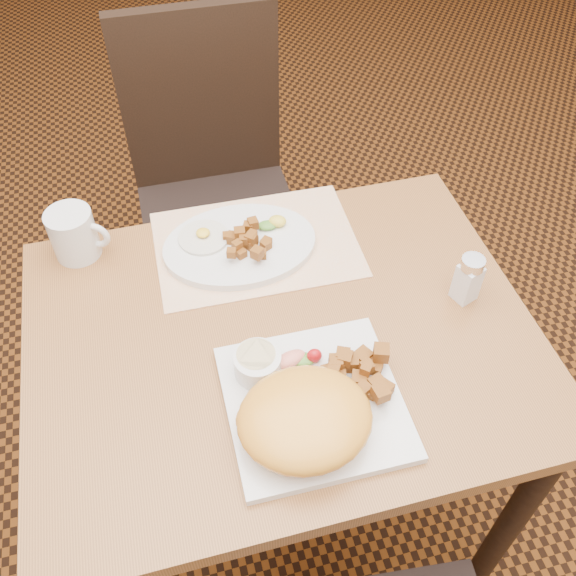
% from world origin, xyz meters
% --- Properties ---
extents(ground, '(8.00, 8.00, 0.00)m').
position_xyz_m(ground, '(0.00, 0.00, 0.00)').
color(ground, black).
rests_on(ground, ground).
extents(table, '(0.90, 0.70, 0.75)m').
position_xyz_m(table, '(0.00, 0.00, 0.64)').
color(table, '#9B6030').
rests_on(table, ground).
extents(chair_far, '(0.42, 0.43, 0.97)m').
position_xyz_m(chair_far, '(-0.01, 0.72, 0.54)').
color(chair_far, black).
rests_on(chair_far, ground).
extents(placemat, '(0.41, 0.29, 0.00)m').
position_xyz_m(placemat, '(0.00, 0.23, 0.75)').
color(placemat, white).
rests_on(placemat, table).
extents(plate_square, '(0.28, 0.28, 0.02)m').
position_xyz_m(plate_square, '(0.01, -0.15, 0.76)').
color(plate_square, silver).
rests_on(plate_square, table).
extents(plate_oval, '(0.31, 0.23, 0.02)m').
position_xyz_m(plate_oval, '(-0.03, 0.23, 0.76)').
color(plate_oval, silver).
rests_on(plate_oval, placemat).
extents(hollandaise_mound, '(0.21, 0.19, 0.08)m').
position_xyz_m(hollandaise_mound, '(-0.02, -0.20, 0.80)').
color(hollandaise_mound, '#FBAB31').
rests_on(hollandaise_mound, plate_square).
extents(ramekin, '(0.08, 0.08, 0.04)m').
position_xyz_m(ramekin, '(-0.06, -0.08, 0.79)').
color(ramekin, silver).
rests_on(ramekin, plate_square).
extents(garnish_sq, '(0.09, 0.05, 0.03)m').
position_xyz_m(garnish_sq, '(0.01, -0.08, 0.78)').
color(garnish_sq, '#387223').
rests_on(garnish_sq, plate_square).
extents(fried_egg, '(0.10, 0.10, 0.02)m').
position_xyz_m(fried_egg, '(-0.10, 0.26, 0.77)').
color(fried_egg, white).
rests_on(fried_egg, plate_oval).
extents(garnish_ov, '(0.07, 0.04, 0.02)m').
position_xyz_m(garnish_ov, '(0.05, 0.26, 0.78)').
color(garnish_ov, '#387223').
rests_on(garnish_ov, plate_oval).
extents(salt_shaker, '(0.05, 0.05, 0.10)m').
position_xyz_m(salt_shaker, '(0.35, -0.00, 0.80)').
color(salt_shaker, white).
rests_on(salt_shaker, table).
extents(coffee_mug, '(0.12, 0.09, 0.10)m').
position_xyz_m(coffee_mug, '(-0.34, 0.30, 0.80)').
color(coffee_mug, silver).
rests_on(coffee_mug, table).
extents(home_fries_sq, '(0.13, 0.12, 0.04)m').
position_xyz_m(home_fries_sq, '(0.09, -0.13, 0.78)').
color(home_fries_sq, '#8F5017').
rests_on(home_fries_sq, plate_square).
extents(home_fries_ov, '(0.10, 0.11, 0.04)m').
position_xyz_m(home_fries_ov, '(-0.01, 0.21, 0.78)').
color(home_fries_ov, '#8F5017').
rests_on(home_fries_ov, plate_oval).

